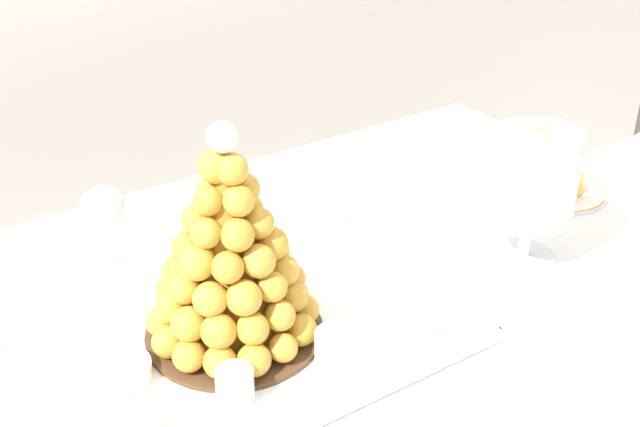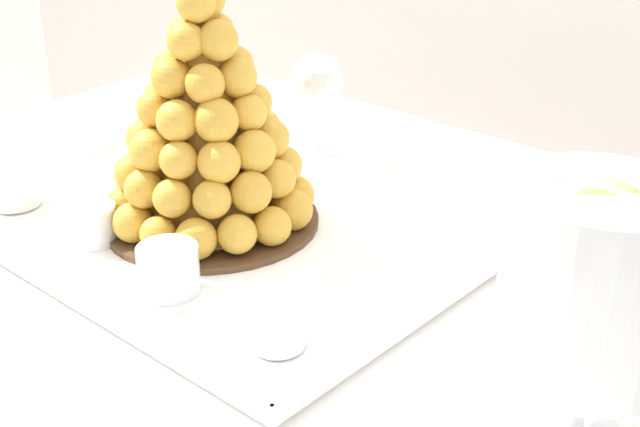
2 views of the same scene
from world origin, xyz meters
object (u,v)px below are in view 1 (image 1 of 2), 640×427
(dessert_cup_mid_right, at_px, (423,312))
(wine_glass, at_px, (104,211))
(croquembouche, at_px, (230,260))
(dessert_cup_centre, at_px, (338,350))
(creme_brulee_ramekin, at_px, (117,371))
(macaron_goblet, at_px, (535,177))
(serving_tray, at_px, (248,344))
(dessert_cup_mid_left, at_px, (235,386))
(fruit_tart_plate, at_px, (558,186))

(dessert_cup_mid_right, bearing_deg, wine_glass, 127.80)
(croquembouche, xyz_separation_m, dessert_cup_centre, (0.09, -0.14, -0.10))
(croquembouche, distance_m, creme_brulee_ramekin, 0.21)
(dessert_cup_centre, relative_size, macaron_goblet, 0.27)
(dessert_cup_centre, xyz_separation_m, macaron_goblet, (0.42, 0.06, 0.12))
(serving_tray, relative_size, croquembouche, 1.89)
(serving_tray, relative_size, dessert_cup_mid_left, 12.39)
(dessert_cup_mid_left, relative_size, dessert_cup_mid_right, 0.97)
(fruit_tart_plate, xyz_separation_m, wine_glass, (-0.81, 0.22, 0.09))
(croquembouche, xyz_separation_m, macaron_goblet, (0.50, -0.07, 0.02))
(croquembouche, height_order, fruit_tart_plate, croquembouche)
(dessert_cup_mid_right, relative_size, creme_brulee_ramekin, 0.57)
(serving_tray, distance_m, creme_brulee_ramekin, 0.19)
(dessert_cup_centre, xyz_separation_m, dessert_cup_mid_right, (0.15, 0.00, 0.00))
(dessert_cup_centre, xyz_separation_m, wine_glass, (-0.16, 0.41, 0.07))
(dessert_cup_centre, height_order, creme_brulee_ramekin, dessert_cup_centre)
(dessert_cup_mid_right, height_order, wine_glass, wine_glass)
(creme_brulee_ramekin, bearing_deg, dessert_cup_centre, -27.63)
(dessert_cup_centre, bearing_deg, creme_brulee_ramekin, 152.37)
(dessert_cup_mid_right, bearing_deg, serving_tray, 155.97)
(serving_tray, xyz_separation_m, dessert_cup_mid_left, (-0.07, -0.09, 0.02))
(dessert_cup_centre, distance_m, creme_brulee_ramekin, 0.30)
(dessert_cup_mid_right, xyz_separation_m, creme_brulee_ramekin, (-0.41, 0.13, -0.01))
(croquembouche, distance_m, dessert_cup_centre, 0.19)
(macaron_goblet, relative_size, wine_glass, 1.62)
(dessert_cup_mid_left, bearing_deg, creme_brulee_ramekin, 132.67)
(creme_brulee_ramekin, bearing_deg, macaron_goblet, -6.35)
(fruit_tart_plate, bearing_deg, macaron_goblet, -149.89)
(serving_tray, height_order, macaron_goblet, macaron_goblet)
(dessert_cup_mid_left, bearing_deg, dessert_cup_centre, -5.78)
(serving_tray, distance_m, dessert_cup_mid_left, 0.12)
(croquembouche, relative_size, wine_glass, 2.24)
(serving_tray, height_order, dessert_cup_centre, dessert_cup_centre)
(croquembouche, bearing_deg, dessert_cup_mid_left, -117.73)
(serving_tray, bearing_deg, dessert_cup_mid_left, -127.15)
(dessert_cup_mid_left, relative_size, fruit_tart_plate, 0.27)
(dessert_cup_mid_left, bearing_deg, wine_glass, 92.19)
(dessert_cup_mid_right, xyz_separation_m, macaron_goblet, (0.27, 0.06, 0.12))
(dessert_cup_mid_left, height_order, dessert_cup_centre, dessert_cup_centre)
(croquembouche, distance_m, dessert_cup_mid_right, 0.29)
(serving_tray, distance_m, dessert_cup_centre, 0.14)
(dessert_cup_mid_left, relative_size, dessert_cup_centre, 0.79)
(croquembouche, xyz_separation_m, fruit_tart_plate, (0.73, 0.05, -0.12))
(creme_brulee_ramekin, distance_m, fruit_tart_plate, 0.91)
(dessert_cup_centre, bearing_deg, croquembouche, 122.19)
(fruit_tart_plate, relative_size, wine_glass, 1.27)
(fruit_tart_plate, bearing_deg, creme_brulee_ramekin, -176.62)
(dessert_cup_centre, bearing_deg, fruit_tart_plate, 16.53)
(croquembouche, relative_size, dessert_cup_mid_right, 6.32)
(dessert_cup_mid_left, bearing_deg, serving_tray, 52.85)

